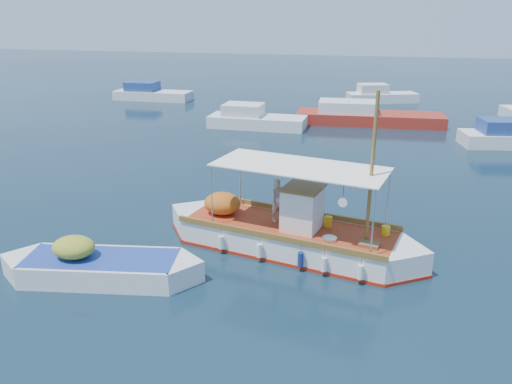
# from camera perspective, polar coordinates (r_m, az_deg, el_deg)

# --- Properties ---
(ground) EXTENTS (160.00, 160.00, 0.00)m
(ground) POSITION_cam_1_polar(r_m,az_deg,el_deg) (17.51, 4.81, -5.72)
(ground) COLOR black
(ground) RESTS_ON ground
(fishing_caique) EXTENTS (9.10, 3.84, 5.66)m
(fishing_caique) POSITION_cam_1_polar(r_m,az_deg,el_deg) (16.83, 3.56, -4.93)
(fishing_caique) COLOR white
(fishing_caique) RESTS_ON ground
(dinghy) EXTENTS (6.15, 2.48, 1.52)m
(dinghy) POSITION_cam_1_polar(r_m,az_deg,el_deg) (15.79, -17.42, -8.36)
(dinghy) COLOR white
(dinghy) RESTS_ON ground
(bg_boat_nw) EXTENTS (6.64, 2.44, 1.80)m
(bg_boat_nw) POSITION_cam_1_polar(r_m,az_deg,el_deg) (34.80, -0.19, 8.19)
(bg_boat_nw) COLOR silver
(bg_boat_nw) RESTS_ON ground
(bg_boat_n) EXTENTS (10.40, 3.46, 1.80)m
(bg_boat_n) POSITION_cam_1_polar(r_m,az_deg,el_deg) (36.80, 12.32, 8.38)
(bg_boat_n) COLOR maroon
(bg_boat_n) RESTS_ON ground
(bg_boat_far_w) EXTENTS (6.98, 2.33, 1.80)m
(bg_boat_far_w) POSITION_cam_1_polar(r_m,az_deg,el_deg) (47.21, -11.91, 10.88)
(bg_boat_far_w) COLOR silver
(bg_boat_far_w) RESTS_ON ground
(bg_boat_far_n) EXTENTS (6.40, 3.85, 1.80)m
(bg_boat_far_n) POSITION_cam_1_polar(r_m,az_deg,el_deg) (46.27, 14.00, 10.54)
(bg_boat_far_n) COLOR silver
(bg_boat_far_n) RESTS_ON ground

